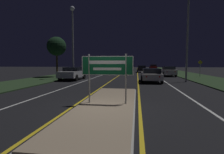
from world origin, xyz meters
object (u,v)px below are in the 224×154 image
object	(u,v)px
car_receding_0	(151,75)
car_approaching_2	(119,68)
car_receding_3	(153,67)
car_receding_1	(168,71)
streetlight_right_near	(188,24)
car_receding_2	(142,69)
car_approaching_0	(73,73)
streetlight_left_near	(73,31)
highway_sign	(107,68)
warning_sign	(200,67)
car_approaching_1	(96,70)

from	to	relation	value
car_receding_0	car_approaching_2	bearing A→B (deg)	103.43
car_receding_3	car_receding_1	bearing A→B (deg)	-89.99
streetlight_right_near	car_receding_3	size ratio (longest dim) A/B	2.20
car_receding_2	car_approaching_0	bearing A→B (deg)	-114.25
streetlight_left_near	streetlight_right_near	size ratio (longest dim) A/B	0.91
streetlight_left_near	car_receding_3	size ratio (longest dim) A/B	1.99
highway_sign	warning_sign	size ratio (longest dim) A/B	1.04
car_receding_0	car_approaching_1	size ratio (longest dim) A/B	1.10
car_receding_0	car_receding_2	bearing A→B (deg)	91.26
car_receding_1	warning_sign	size ratio (longest dim) A/B	2.04
car_receding_2	car_receding_3	world-z (taller)	car_receding_3
highway_sign	car_receding_0	bearing A→B (deg)	75.10
streetlight_right_near	car_receding_0	xyz separation A→B (m)	(-3.51, -0.52, -5.05)
car_receding_2	car_approaching_1	size ratio (longest dim) A/B	1.12
highway_sign	car_approaching_2	xyz separation A→B (m)	(-2.90, 33.94, -0.97)
car_approaching_1	car_approaching_2	distance (m)	12.08
car_receding_1	car_approaching_0	xyz separation A→B (m)	(-11.87, -7.55, 0.01)
car_approaching_2	car_receding_3	bearing A→B (deg)	47.09
highway_sign	car_receding_1	bearing A→B (deg)	72.76
car_receding_1	car_approaching_0	distance (m)	14.07
highway_sign	car_receding_0	size ratio (longest dim) A/B	0.52
streetlight_right_near	car_receding_0	world-z (taller)	streetlight_right_near
car_receding_0	car_receding_2	size ratio (longest dim) A/B	0.98
streetlight_right_near	car_receding_1	distance (m)	9.63
highway_sign	streetlight_right_near	size ratio (longest dim) A/B	0.24
streetlight_right_near	car_approaching_0	world-z (taller)	streetlight_right_near
warning_sign	streetlight_left_near	bearing A→B (deg)	-164.39
car_approaching_1	highway_sign	bearing A→B (deg)	-75.49
highway_sign	car_receding_3	bearing A→B (deg)	82.25
highway_sign	streetlight_left_near	size ratio (longest dim) A/B	0.27
car_receding_3	warning_sign	size ratio (longest dim) A/B	1.96
car_approaching_0	car_receding_1	bearing A→B (deg)	32.44
highway_sign	car_receding_2	world-z (taller)	highway_sign
car_approaching_0	warning_sign	world-z (taller)	warning_sign
streetlight_left_near	car_receding_1	world-z (taller)	streetlight_left_near
car_approaching_2	car_approaching_0	bearing A→B (deg)	-97.77
car_receding_0	car_receding_1	xyz separation A→B (m)	(3.17, 8.74, 0.03)
car_receding_2	warning_sign	xyz separation A→B (m)	(7.41, -12.63, 0.65)
streetlight_left_near	car_receding_1	xyz separation A→B (m)	(12.28, 6.31, -4.98)
car_receding_2	car_approaching_0	xyz separation A→B (m)	(-8.28, -18.37, 0.02)
streetlight_left_near	car_receding_3	distance (m)	33.41
streetlight_right_near	warning_sign	distance (m)	8.49
car_receding_3	car_approaching_1	world-z (taller)	car_receding_3
car_receding_0	car_approaching_0	distance (m)	8.79
car_approaching_0	car_approaching_2	xyz separation A→B (m)	(3.06, 22.44, -0.06)
car_receding_2	warning_sign	size ratio (longest dim) A/B	2.06
streetlight_left_near	warning_sign	size ratio (longest dim) A/B	3.90
car_receding_1	highway_sign	bearing A→B (deg)	-107.24
streetlight_left_near	car_approaching_2	world-z (taller)	streetlight_left_near
streetlight_right_near	car_receding_1	xyz separation A→B (m)	(-0.35, 8.22, -5.02)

